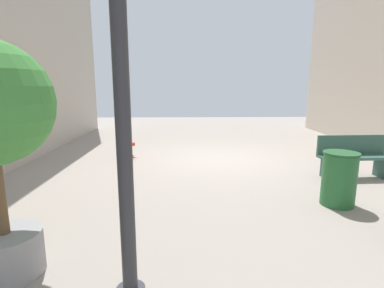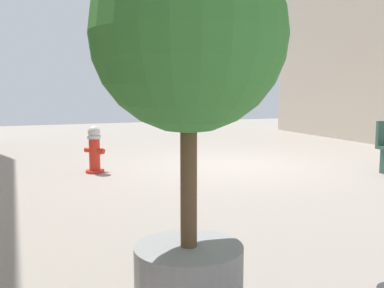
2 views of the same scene
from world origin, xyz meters
name	(u,v)px [view 2 (image 2 of 2)]	position (x,y,z in m)	size (l,w,h in m)	color
ground_plane	(227,165)	(0.00, 0.00, 0.00)	(23.40, 23.40, 0.00)	gray
fire_hydrant	(95,149)	(2.59, -0.18, 0.43)	(0.38, 0.38, 0.86)	red
planter_tree	(189,65)	(2.88, 5.28, 1.68)	(1.26, 1.26, 2.50)	gray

